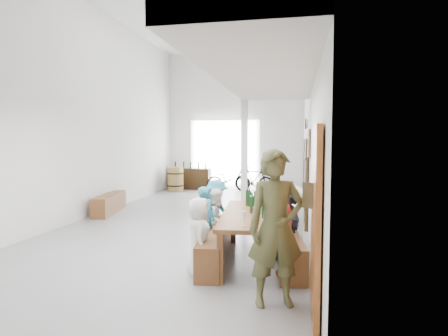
% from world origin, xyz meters
% --- Properties ---
extents(floor, '(12.00, 12.00, 0.00)m').
position_xyz_m(floor, '(0.00, 0.00, 0.00)').
color(floor, gray).
rests_on(floor, ground).
extents(room_walls, '(12.00, 12.00, 12.00)m').
position_xyz_m(room_walls, '(0.00, 0.00, 3.55)').
color(room_walls, silver).
rests_on(room_walls, ground).
extents(gateway_portal, '(2.80, 0.08, 2.80)m').
position_xyz_m(gateway_portal, '(-0.40, 5.94, 1.40)').
color(gateway_portal, white).
rests_on(gateway_portal, ground).
extents(right_wall_decor, '(0.07, 8.28, 5.07)m').
position_xyz_m(right_wall_decor, '(2.70, -1.87, 1.74)').
color(right_wall_decor, '#9A4D20').
rests_on(right_wall_decor, ground).
extents(balcony, '(1.52, 5.62, 4.00)m').
position_xyz_m(balcony, '(1.98, -3.13, 2.96)').
color(balcony, silver).
rests_on(balcony, ground).
extents(tasting_table, '(1.21, 2.53, 0.79)m').
position_xyz_m(tasting_table, '(1.83, -3.05, 0.71)').
color(tasting_table, brown).
rests_on(tasting_table, ground).
extents(bench_inner, '(0.58, 2.22, 0.51)m').
position_xyz_m(bench_inner, '(1.20, -3.13, 0.25)').
color(bench_inner, brown).
rests_on(bench_inner, ground).
extents(bench_wall, '(0.57, 2.19, 0.50)m').
position_xyz_m(bench_wall, '(2.38, -3.00, 0.25)').
color(bench_wall, brown).
rests_on(bench_wall, ground).
extents(tableware, '(0.56, 1.67, 0.35)m').
position_xyz_m(tableware, '(1.83, -3.03, 0.94)').
color(tableware, black).
rests_on(tableware, tasting_table).
extents(side_bench, '(0.70, 1.85, 0.51)m').
position_xyz_m(side_bench, '(-2.50, 0.30, 0.25)').
color(side_bench, brown).
rests_on(side_bench, ground).
extents(oak_barrel, '(0.64, 0.64, 0.94)m').
position_xyz_m(oak_barrel, '(-2.16, 4.89, 0.47)').
color(oak_barrel, brown).
rests_on(oak_barrel, ground).
extents(serving_counter, '(1.62, 0.53, 0.84)m').
position_xyz_m(serving_counter, '(-1.75, 5.65, 0.42)').
color(serving_counter, '#39240E').
rests_on(serving_counter, ground).
extents(counter_bottles, '(1.36, 0.19, 0.28)m').
position_xyz_m(counter_bottles, '(-1.75, 5.64, 0.98)').
color(counter_bottles, black).
rests_on(counter_bottles, serving_counter).
extents(guest_left_a, '(0.51, 0.64, 1.13)m').
position_xyz_m(guest_left_a, '(1.11, -3.82, 0.56)').
color(guest_left_a, white).
rests_on(guest_left_a, ground).
extents(guest_left_b, '(0.38, 0.49, 1.20)m').
position_xyz_m(guest_left_b, '(1.05, -3.10, 0.60)').
color(guest_left_b, '#286D85').
rests_on(guest_left_b, ground).
extents(guest_left_c, '(0.61, 0.67, 1.12)m').
position_xyz_m(guest_left_c, '(1.15, -2.68, 0.56)').
color(guest_left_c, white).
rests_on(guest_left_c, ground).
extents(guest_left_d, '(0.74, 0.90, 1.21)m').
position_xyz_m(guest_left_d, '(1.00, -2.13, 0.61)').
color(guest_left_d, '#286D85').
rests_on(guest_left_d, ground).
extents(guest_right_a, '(0.32, 0.63, 1.04)m').
position_xyz_m(guest_right_a, '(2.34, -3.52, 0.52)').
color(guest_right_a, red).
rests_on(guest_right_a, ground).
extents(guest_right_b, '(0.84, 1.23, 1.27)m').
position_xyz_m(guest_right_b, '(2.33, -3.01, 0.64)').
color(guest_right_b, black).
rests_on(guest_right_b, ground).
extents(guest_right_c, '(0.37, 0.56, 1.15)m').
position_xyz_m(guest_right_c, '(2.46, -2.29, 0.58)').
color(guest_right_c, white).
rests_on(guest_right_c, ground).
extents(host_standing, '(0.77, 0.62, 1.84)m').
position_xyz_m(host_standing, '(2.26, -4.62, 0.92)').
color(host_standing, '#4B4D2B').
rests_on(host_standing, ground).
extents(potted_plant, '(0.34, 0.30, 0.37)m').
position_xyz_m(potted_plant, '(2.45, 0.24, 0.19)').
color(potted_plant, '#1C481C').
rests_on(potted_plant, ground).
extents(bicycle_near, '(1.84, 1.13, 0.91)m').
position_xyz_m(bicycle_near, '(-0.14, 5.45, 0.46)').
color(bicycle_near, black).
rests_on(bicycle_near, ground).
extents(bicycle_far, '(1.71, 0.98, 0.99)m').
position_xyz_m(bicycle_far, '(0.88, 5.18, 0.49)').
color(bicycle_far, black).
rests_on(bicycle_far, ground).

